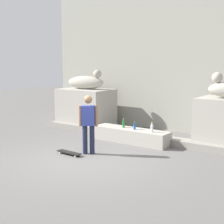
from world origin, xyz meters
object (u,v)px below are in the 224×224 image
Objects in this scene: skater at (88,122)px; bottle_blue at (135,126)px; bottle_green at (124,124)px; statue_reclining_left at (86,82)px; bottle_clear at (152,128)px; skateboard at (69,152)px.

skater is 6.49× the size of bottle_blue.
skater is 1.89m from bottle_green.
statue_reclining_left is 4.08m from skater.
bottle_green is (-1.09, 0.08, -0.00)m from bottle_clear.
statue_reclining_left is at bearing 96.91° from skater.
bottle_green reaches higher than bottle_blue.
bottle_green is at bearing 175.84° from bottle_clear.
statue_reclining_left reaches higher than skater.
bottle_blue is at bearing -29.30° from statue_reclining_left.
statue_reclining_left is 5.60× the size of bottle_green.
skateboard is 2.66m from bottle_clear.
statue_reclining_left is at bearing 157.76° from bottle_blue.
skater is 5.51× the size of bottle_clear.
bottle_blue is 0.46m from bottle_green.
bottle_clear is 1.10m from bottle_green.
statue_reclining_left is at bearing 161.02° from bottle_clear.
statue_reclining_left reaches higher than bottle_blue.
bottle_green is (0.34, 2.25, 0.50)m from skateboard.
skater is at bearing -56.49° from statue_reclining_left.
bottle_green is at bearing 83.37° from skateboard.
bottle_clear reaches higher than skateboard.
bottle_clear is (1.05, 1.78, -0.35)m from skater.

